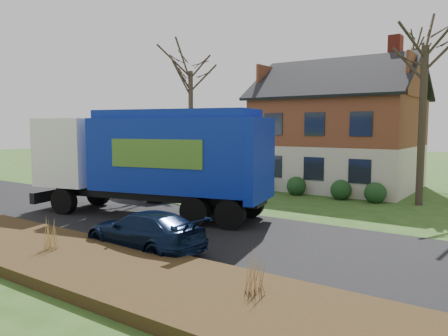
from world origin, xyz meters
The scene contains 13 objects.
ground centered at (0.00, 0.00, 0.00)m, with size 120.00×120.00×0.00m, color #274617.
road centered at (0.00, 0.00, 0.01)m, with size 80.00×7.00×0.02m, color black.
mulch_verge centered at (0.00, -5.30, 0.15)m, with size 80.00×3.50×0.30m, color black.
main_house centered at (1.49, 13.91, 4.03)m, with size 12.95×8.95×9.26m.
ranch_house centered at (-12.00, 13.00, 1.81)m, with size 9.80×8.20×3.70m.
garbage_truck centered at (-1.31, 0.89, 2.63)m, with size 11.00×5.20×4.56m.
silver_sedan centered at (-5.04, 3.94, 0.72)m, with size 1.53×4.39×1.45m, color #ADB1B5.
navy_wagon centered at (2.19, -3.16, 0.63)m, with size 1.75×4.31×1.25m, color black.
tree_front_west centered at (-6.46, 9.69, 8.53)m, with size 3.48×3.48×10.36m.
tree_front_east centered at (7.56, 10.29, 8.96)m, with size 3.97×3.97×11.02m.
tree_back centered at (4.38, 21.96, 9.68)m, with size 3.67×3.67×11.61m.
grass_clump_mid centered at (0.54, -5.42, 0.80)m, with size 0.36×0.30×1.01m.
grass_clump_east centered at (7.20, -4.80, 0.77)m, with size 0.38×0.31×0.94m.
Camera 1 is at (11.92, -12.66, 3.88)m, focal length 35.00 mm.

